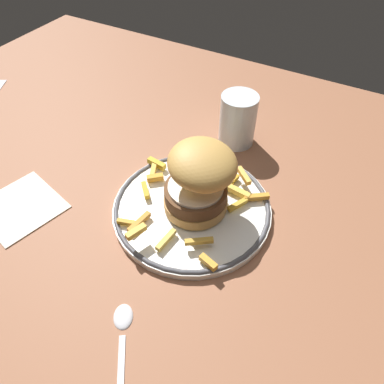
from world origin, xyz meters
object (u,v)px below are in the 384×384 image
at_px(water_glass, 237,123).
at_px(napkin, 21,206).
at_px(spoon, 122,327).
at_px(dinner_plate, 192,208).
at_px(burger, 199,180).

height_order(water_glass, napkin, water_glass).
bearing_deg(spoon, dinner_plate, 94.90).
xyz_separation_m(dinner_plate, spoon, (0.02, -0.22, -0.00)).
height_order(dinner_plate, water_glass, water_glass).
xyz_separation_m(water_glass, spoon, (0.03, -0.42, -0.04)).
relative_size(burger, spoon, 1.19).
bearing_deg(spoon, napkin, 163.04).
xyz_separation_m(burger, water_glass, (-0.02, 0.20, -0.03)).
xyz_separation_m(dinner_plate, burger, (0.01, 0.01, 0.06)).
distance_m(dinner_plate, water_glass, 0.21).
height_order(burger, napkin, burger).
bearing_deg(spoon, water_glass, 94.36).
bearing_deg(napkin, water_glass, 54.34).
distance_m(spoon, napkin, 0.29).
distance_m(burger, napkin, 0.31).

